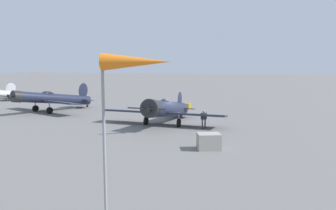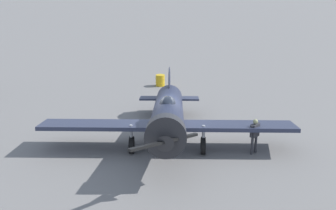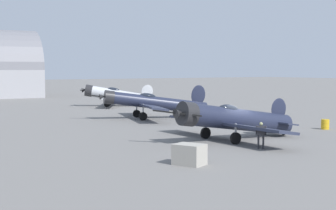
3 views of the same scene
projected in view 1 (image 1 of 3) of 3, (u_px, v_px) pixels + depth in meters
name	position (u px, v px, depth m)	size (l,w,h in m)	color
ground_plane	(168.00, 123.00, 31.10)	(400.00, 400.00, 0.00)	slate
airplane_foreground	(166.00, 109.00, 30.44)	(11.87, 11.14, 2.90)	#1E2338
airplane_mid_apron	(52.00, 99.00, 38.77)	(11.62, 11.89, 3.42)	#1E2338
ground_crew_mechanic	(204.00, 118.00, 28.16)	(0.48, 0.50, 1.68)	#2D2D33
equipment_crate	(209.00, 141.00, 21.21)	(1.85, 1.64, 1.09)	#9E998E
fuel_drum	(188.00, 106.00, 40.64)	(0.70, 0.70, 0.83)	gold
windsock_mast	(133.00, 69.00, 9.83)	(2.27, 0.92, 6.02)	gray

